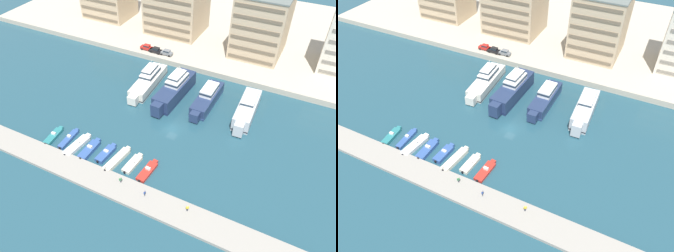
{
  "view_description": "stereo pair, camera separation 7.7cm",
  "coord_description": "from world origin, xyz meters",
  "views": [
    {
      "loc": [
        26.59,
        -55.01,
        55.04
      ],
      "look_at": [
        -0.05,
        -2.1,
        2.5
      ],
      "focal_mm": 35.0,
      "sensor_mm": 36.0,
      "label": 1
    },
    {
      "loc": [
        26.66,
        -54.98,
        55.04
      ],
      "look_at": [
        -0.05,
        -2.1,
        2.5
      ],
      "focal_mm": 35.0,
      "sensor_mm": 36.0,
      "label": 2
    }
  ],
  "objects": [
    {
      "name": "motorboat_cream_center_right",
      "position": [
        -6.19,
        -15.38,
        0.52
      ],
      "size": [
        2.64,
        8.71,
        1.03
      ],
      "color": "beige",
      "rests_on": "ground"
    },
    {
      "name": "pedestrian_near_edge",
      "position": [
        -1.73,
        -20.71,
        1.69
      ],
      "size": [
        0.42,
        0.5,
        1.55
      ],
      "color": "#4C515B",
      "rests_on": "pier_dock"
    },
    {
      "name": "pedestrian_mid_deck",
      "position": [
        4.45,
        -21.43,
        1.74
      ],
      "size": [
        0.24,
        0.64,
        1.64
      ],
      "color": "#4C515B",
      "rests_on": "pier_dock"
    },
    {
      "name": "pier_dock",
      "position": [
        0.0,
        -21.94,
        0.38
      ],
      "size": [
        120.0,
        6.02,
        0.77
      ],
      "primitive_type": "cube",
      "color": "#9E998E",
      "rests_on": "ground"
    },
    {
      "name": "yacht_navy_mid_left",
      "position": [
        4.02,
        13.39,
        1.89
      ],
      "size": [
        4.38,
        17.96,
        6.53
      ],
      "color": "navy",
      "rests_on": "ground"
    },
    {
      "name": "motorboat_blue_center",
      "position": [
        -9.53,
        -14.97,
        0.49
      ],
      "size": [
        2.32,
        6.58,
        1.34
      ],
      "color": "#33569E",
      "rests_on": "ground"
    },
    {
      "name": "apartment_block_left",
      "position": [
        -21.57,
        47.49,
        11.09
      ],
      "size": [
        19.46,
        16.52,
        20.58
      ],
      "color": "#C6AD89",
      "rests_on": "quay_promenade"
    },
    {
      "name": "motorboat_blue_center_left",
      "position": [
        -13.66,
        -15.62,
        0.51
      ],
      "size": [
        2.28,
        7.4,
        1.46
      ],
      "color": "#33569E",
      "rests_on": "ground"
    },
    {
      "name": "car_red_far_left",
      "position": [
        -23.99,
        29.75,
        2.72
      ],
      "size": [
        4.15,
        2.03,
        1.8
      ],
      "color": "red",
      "rests_on": "quay_promenade"
    },
    {
      "name": "motorboat_teal_far_left",
      "position": [
        -24.38,
        -15.76,
        0.41
      ],
      "size": [
        2.49,
        6.85,
        1.28
      ],
      "color": "teal",
      "rests_on": "ground"
    },
    {
      "name": "car_grey_mid_left",
      "position": [
        -16.53,
        29.59,
        2.72
      ],
      "size": [
        4.15,
        2.01,
        1.8
      ],
      "color": "slate",
      "rests_on": "quay_promenade"
    },
    {
      "name": "motorboat_red_right",
      "position": [
        1.53,
        -15.18,
        0.38
      ],
      "size": [
        2.39,
        7.08,
        1.28
      ],
      "color": "red",
      "rests_on": "ground"
    },
    {
      "name": "bollard_west",
      "position": [
        -13.68,
        -19.18,
        1.09
      ],
      "size": [
        0.2,
        0.2,
        0.61
      ],
      "color": "#2D2D33",
      "rests_on": "pier_dock"
    },
    {
      "name": "yacht_ivory_far_left",
      "position": [
        -14.42,
        13.73,
        1.98
      ],
      "size": [
        5.69,
        20.19,
        7.29
      ],
      "color": "silver",
      "rests_on": "ground"
    },
    {
      "name": "yacht_navy_left",
      "position": [
        -5.25,
        12.2,
        2.62
      ],
      "size": [
        5.55,
        20.63,
        8.66
      ],
      "color": "navy",
      "rests_on": "ground"
    },
    {
      "name": "ground_plane",
      "position": [
        0.0,
        0.0,
        0.0
      ],
      "size": [
        400.0,
        400.0,
        0.0
      ],
      "primitive_type": "plane",
      "color": "#234C5B"
    },
    {
      "name": "yacht_silver_center_left",
      "position": [
        15.1,
        13.08,
        2.21
      ],
      "size": [
        5.09,
        17.85,
        7.05
      ],
      "color": "silver",
      "rests_on": "ground"
    },
    {
      "name": "quay_promenade",
      "position": [
        0.0,
        61.75,
        0.87
      ],
      "size": [
        180.0,
        70.0,
        1.75
      ],
      "primitive_type": "cube",
      "color": "#BCB29E",
      "rests_on": "ground"
    },
    {
      "name": "car_black_left",
      "position": [
        -20.33,
        29.39,
        2.72
      ],
      "size": [
        4.17,
        2.05,
        1.8
      ],
      "color": "black",
      "rests_on": "quay_promenade"
    },
    {
      "name": "motorboat_white_mid_left",
      "position": [
        -17.15,
        -15.78,
        0.48
      ],
      "size": [
        2.77,
        8.45,
        1.49
      ],
      "color": "white",
      "rests_on": "ground"
    },
    {
      "name": "motorboat_blue_left",
      "position": [
        -20.41,
        -14.94,
        0.42
      ],
      "size": [
        1.94,
        7.46,
        1.29
      ],
      "color": "#33569E",
      "rests_on": "ground"
    },
    {
      "name": "apartment_block_mid_left",
      "position": [
        9.05,
        44.59,
        11.68
      ],
      "size": [
        15.63,
        17.05,
        21.76
      ],
      "color": "#C6AD89",
      "rests_on": "quay_promenade"
    },
    {
      "name": "bollard_west_mid",
      "position": [
        -6.74,
        -19.18,
        1.09
      ],
      "size": [
        0.2,
        0.2,
        0.61
      ],
      "color": "#2D2D33",
      "rests_on": "pier_dock"
    },
    {
      "name": "motorboat_cream_mid_right",
      "position": [
        -2.47,
        -14.81,
        0.42
      ],
      "size": [
        2.34,
        6.61,
        1.28
      ],
      "color": "beige",
      "rests_on": "ground"
    },
    {
      "name": "pedestrian_far_side",
      "position": [
        13.53,
        -20.8,
        1.75
      ],
      "size": [
        0.56,
        0.43,
        1.66
      ],
      "color": "#282D3D",
      "rests_on": "pier_dock"
    }
  ]
}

